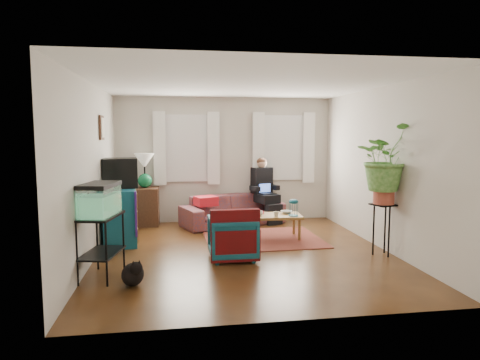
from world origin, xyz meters
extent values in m
cube|color=#4F2B14|center=(0.00, 0.00, 0.00)|extent=(4.50, 5.00, 0.01)
cube|color=white|center=(0.00, 0.00, 2.60)|extent=(4.50, 5.00, 0.01)
cube|color=silver|center=(0.00, 2.50, 1.30)|extent=(4.50, 0.01, 2.60)
cube|color=silver|center=(0.00, -2.50, 1.30)|extent=(4.50, 0.01, 2.60)
cube|color=silver|center=(-2.25, 0.00, 1.30)|extent=(0.01, 5.00, 2.60)
cube|color=silver|center=(2.25, 0.00, 1.30)|extent=(0.01, 5.00, 2.60)
cube|color=white|center=(-0.80, 2.48, 1.55)|extent=(1.08, 0.04, 1.38)
cube|color=white|center=(1.25, 2.48, 1.55)|extent=(1.08, 0.04, 1.38)
cube|color=white|center=(-0.80, 2.40, 1.55)|extent=(1.36, 0.06, 1.50)
cube|color=white|center=(1.25, 2.40, 1.55)|extent=(1.36, 0.06, 1.50)
cube|color=#3D2616|center=(-2.21, 0.85, 1.95)|extent=(0.04, 0.32, 0.40)
cube|color=brown|center=(0.46, 0.77, 0.01)|extent=(2.04, 1.65, 0.01)
imported|color=brown|center=(0.10, 2.05, 0.40)|extent=(2.22, 1.47, 0.81)
cube|color=#402118|center=(-1.65, 2.28, 0.38)|extent=(0.54, 0.54, 0.77)
cube|color=#115069|center=(-1.99, 0.94, 0.47)|extent=(0.64, 1.10, 0.94)
cube|color=black|center=(-1.98, 1.05, 1.19)|extent=(0.63, 0.59, 0.50)
cube|color=black|center=(-2.00, -0.88, 0.41)|extent=(0.55, 0.80, 0.81)
cube|color=#7FD899|center=(-2.00, -0.88, 1.03)|extent=(0.49, 0.72, 0.43)
ellipsoid|color=black|center=(-1.58, -1.26, 0.18)|extent=(0.39, 0.48, 0.35)
imported|color=#126B70|center=(-0.22, -0.30, 0.35)|extent=(0.69, 0.65, 0.70)
cube|color=#9E0A0A|center=(-0.22, -0.57, 0.50)|extent=(0.71, 0.17, 0.58)
cube|color=brown|center=(0.63, 0.81, 0.21)|extent=(1.06, 0.62, 0.43)
imported|color=white|center=(0.39, 0.73, 0.47)|extent=(0.12, 0.12, 0.09)
imported|color=beige|center=(0.67, 0.64, 0.47)|extent=(0.10, 0.10, 0.09)
imported|color=white|center=(0.92, 0.89, 0.45)|extent=(0.21, 0.21, 0.05)
cylinder|color=#B21414|center=(0.36, 0.97, 0.45)|extent=(0.34, 0.34, 0.04)
cube|color=black|center=(2.07, -0.46, 0.40)|extent=(0.42, 0.42, 0.79)
imported|color=#599947|center=(2.07, -0.46, 1.34)|extent=(1.09, 1.01, 1.01)
camera|label=1|loc=(-1.05, -6.45, 1.86)|focal=32.00mm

